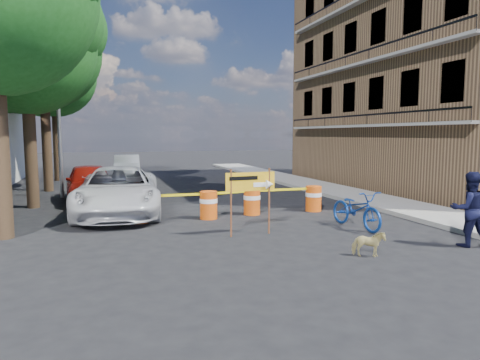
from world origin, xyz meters
TOP-DOWN VIEW (x-y plane):
  - ground at (0.00, 0.00)m, footprint 120.00×120.00m
  - sidewalk_east at (6.20, 6.00)m, footprint 2.40×40.00m
  - apartment_building at (12.00, 8.00)m, footprint 8.00×16.00m
  - tree_mid_a at (-6.74, 7.00)m, footprint 5.25×5.00m
  - tree_mid_b at (-6.73, 12.00)m, footprint 5.67×5.40m
  - tree_far at (-6.74, 17.00)m, footprint 5.04×4.80m
  - streetlamp at (-5.93, 9.50)m, footprint 1.25×0.18m
  - barrel_far_left at (-3.22, 2.98)m, footprint 0.58×0.58m
  - barrel_mid_left at (-1.06, 2.90)m, footprint 0.58×0.58m
  - barrel_mid_right at (0.53, 3.16)m, footprint 0.58×0.58m
  - barrel_far_right at (2.85, 3.12)m, footprint 0.58×0.58m
  - detour_sign at (-0.34, 0.33)m, footprint 1.42×0.28m
  - pedestrian at (4.18, -2.39)m, footprint 1.07×0.94m
  - bicycle at (2.73, 0.23)m, footprint 0.85×1.19m
  - dog at (1.30, -2.45)m, footprint 0.77×0.58m
  - suv_white at (-3.80, 4.60)m, footprint 3.19×6.05m
  - sedan_red at (-4.80, 8.02)m, footprint 2.15×4.65m
  - sedan_silver at (-2.80, 17.53)m, footprint 1.75×4.47m

SIDE VIEW (x-z plane):
  - ground at x=0.00m, z-range 0.00..0.00m
  - sidewalk_east at x=6.20m, z-range 0.00..0.15m
  - dog at x=1.30m, z-range 0.00..0.59m
  - barrel_far_left at x=-3.22m, z-range 0.02..0.92m
  - barrel_mid_left at x=-1.06m, z-range 0.02..0.92m
  - barrel_mid_right at x=0.53m, z-range 0.02..0.92m
  - barrel_far_right at x=2.85m, z-range 0.02..0.92m
  - sedan_silver at x=-2.80m, z-range 0.00..1.45m
  - sedan_red at x=-4.80m, z-range 0.00..1.54m
  - suv_white at x=-3.80m, z-range 0.00..1.62m
  - pedestrian at x=4.18m, z-range 0.00..1.84m
  - bicycle at x=2.73m, z-range 0.00..2.14m
  - detour_sign at x=-0.34m, z-range 0.42..2.25m
  - streetlamp at x=-5.93m, z-range 0.38..8.38m
  - apartment_building at x=12.00m, z-range 0.00..12.00m
  - tree_mid_a at x=-6.74m, z-range 1.67..10.34m
  - tree_far at x=-6.74m, z-range 1.80..10.64m
  - tree_mid_b at x=-6.73m, z-range 1.90..11.53m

